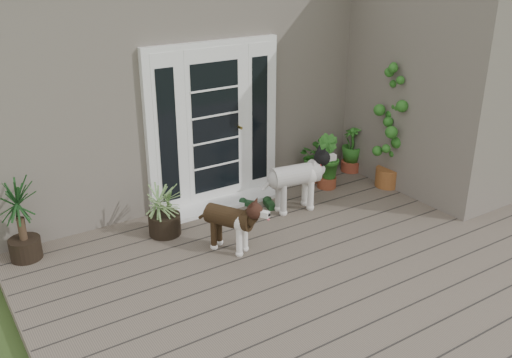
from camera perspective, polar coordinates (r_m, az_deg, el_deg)
deck at (r=6.32m, az=7.54°, el=-9.15°), size 6.20×4.60×0.12m
house_main at (r=9.20m, az=-9.54°, el=10.93°), size 7.40×4.00×3.10m
house_wing at (r=8.46m, az=18.51°, el=9.07°), size 1.60×2.40×3.10m
door_unit at (r=7.41m, az=-4.25°, el=5.51°), size 1.90×0.14×2.15m
door_step at (r=7.62m, az=-3.30°, el=-2.43°), size 1.60×0.40×0.05m
brindle_dog at (r=6.40m, az=-2.71°, el=-4.77°), size 0.64×0.79×0.61m
white_dog at (r=7.35m, az=3.99°, el=-0.57°), size 0.92×0.50×0.73m
spider_plant at (r=6.82m, az=-9.31°, el=-2.92°), size 0.81×0.81×0.69m
yucca at (r=6.67m, az=-22.71°, el=-3.86°), size 0.85×0.85×0.95m
herb_a at (r=8.30m, az=5.68°, el=1.60°), size 0.62×0.62×0.57m
herb_b at (r=8.12m, az=7.23°, el=1.01°), size 0.45×0.45×0.56m
herb_c at (r=8.77m, az=9.64°, el=2.67°), size 0.49×0.49×0.60m
sapling at (r=8.11m, az=13.71°, el=5.61°), size 0.74×0.74×1.93m
clog_left at (r=7.58m, az=-0.78°, el=-2.41°), size 0.26×0.29×0.08m
clog_right at (r=7.54m, az=1.38°, el=-2.50°), size 0.21×0.33×0.09m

